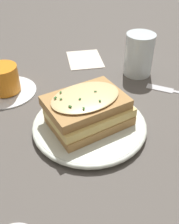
{
  "coord_description": "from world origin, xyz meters",
  "views": [
    {
      "loc": [
        0.36,
        -0.18,
        0.37
      ],
      "look_at": [
        0.01,
        0.03,
        0.04
      ],
      "focal_mm": 42.0,
      "sensor_mm": 36.0,
      "label": 1
    }
  ],
  "objects_px": {
    "napkin": "(85,59)",
    "teacup_with_saucer": "(4,82)",
    "water_glass": "(139,55)",
    "fork": "(173,91)",
    "sandwich": "(88,110)",
    "dinner_plate": "(90,125)"
  },
  "relations": [
    {
      "from": "dinner_plate",
      "to": "teacup_with_saucer",
      "type": "relative_size",
      "value": 1.6
    },
    {
      "from": "teacup_with_saucer",
      "to": "water_glass",
      "type": "distance_m",
      "value": 0.35
    },
    {
      "from": "sandwich",
      "to": "napkin",
      "type": "height_order",
      "value": "sandwich"
    },
    {
      "from": "water_glass",
      "to": "napkin",
      "type": "xyz_separation_m",
      "value": [
        -0.14,
        -0.08,
        -0.05
      ]
    },
    {
      "from": "sandwich",
      "to": "fork",
      "type": "xyz_separation_m",
      "value": [
        -0.01,
        0.25,
        -0.05
      ]
    },
    {
      "from": "dinner_plate",
      "to": "napkin",
      "type": "distance_m",
      "value": 0.31
    },
    {
      "from": "sandwich",
      "to": "napkin",
      "type": "xyz_separation_m",
      "value": [
        -0.27,
        0.15,
        -0.04
      ]
    },
    {
      "from": "sandwich",
      "to": "teacup_with_saucer",
      "type": "distance_m",
      "value": 0.24
    },
    {
      "from": "dinner_plate",
      "to": "napkin",
      "type": "xyz_separation_m",
      "value": [
        -0.27,
        0.15,
        -0.01
      ]
    },
    {
      "from": "dinner_plate",
      "to": "water_glass",
      "type": "relative_size",
      "value": 2.1
    },
    {
      "from": "sandwich",
      "to": "fork",
      "type": "bearing_deg",
      "value": 91.51
    },
    {
      "from": "dinner_plate",
      "to": "napkin",
      "type": "height_order",
      "value": "dinner_plate"
    },
    {
      "from": "water_glass",
      "to": "fork",
      "type": "distance_m",
      "value": 0.13
    },
    {
      "from": "napkin",
      "to": "water_glass",
      "type": "bearing_deg",
      "value": 29.68
    },
    {
      "from": "sandwich",
      "to": "napkin",
      "type": "relative_size",
      "value": 1.32
    },
    {
      "from": "water_glass",
      "to": "fork",
      "type": "relative_size",
      "value": 0.74
    },
    {
      "from": "sandwich",
      "to": "water_glass",
      "type": "distance_m",
      "value": 0.26
    },
    {
      "from": "dinner_plate",
      "to": "water_glass",
      "type": "height_order",
      "value": "water_glass"
    },
    {
      "from": "sandwich",
      "to": "fork",
      "type": "relative_size",
      "value": 1.06
    },
    {
      "from": "fork",
      "to": "napkin",
      "type": "relative_size",
      "value": 1.25
    },
    {
      "from": "sandwich",
      "to": "teacup_with_saucer",
      "type": "bearing_deg",
      "value": -154.3
    },
    {
      "from": "napkin",
      "to": "teacup_with_saucer",
      "type": "bearing_deg",
      "value": -79.14
    }
  ]
}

